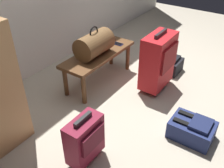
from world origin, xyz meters
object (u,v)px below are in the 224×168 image
Objects in this scene: suitcase_upright_red at (158,61)px; backpack_dark at (166,63)px; cell_phone at (117,44)px; suitcase_small_burgundy at (85,139)px; bench at (99,57)px; duffel_bag_brown at (94,44)px; backpack_navy at (192,129)px.

suitcase_upright_red is 0.52m from backpack_dark.
suitcase_small_burgundy reaches higher than cell_phone.
cell_phone is (0.31, -0.05, 0.06)m from bench.
backpack_dark is at bearing -38.08° from bench.
suitcase_upright_red reaches higher than cell_phone.
duffel_bag_brown reaches higher than backpack_dark.
duffel_bag_brown is 1.34m from backpack_navy.
bench is 6.94× the size of cell_phone.
cell_phone is at bearing -8.43° from bench.
backpack_navy is at bearing -102.55° from bench.
cell_phone is 0.38× the size of backpack_dark.
duffel_bag_brown is 1.16× the size of backpack_navy.
bench is at bearing -0.00° from duffel_bag_brown.
suitcase_upright_red reaches higher than backpack_navy.
bench reaches higher than backpack_navy.
suitcase_small_burgundy is 1.74m from backpack_dark.
cell_phone is 0.31× the size of suitcase_small_burgundy.
duffel_bag_brown is at bearing 180.00° from bench.
duffel_bag_brown is at bearing 144.52° from backpack_dark.
suitcase_upright_red is 1.82× the size of backpack_dark.
duffel_bag_brown is (-0.07, 0.00, 0.19)m from bench.
suitcase_upright_red is at bearing -62.04° from duffel_bag_brown.
suitcase_small_burgundy is (-1.34, -0.59, -0.15)m from cell_phone.
suitcase_upright_red is at bearing -95.05° from cell_phone.
bench is 0.68m from suitcase_upright_red.
suitcase_small_burgundy is at bearing -179.65° from suitcase_upright_red.
suitcase_small_burgundy is at bearing 140.10° from backpack_navy.
bench reaches higher than backpack_dark.
duffel_bag_brown is at bearing 80.51° from backpack_navy.
backpack_navy is at bearing -144.49° from backpack_dark.
cell_phone is at bearing 127.73° from backpack_dark.
suitcase_upright_red is at bearing -67.25° from bench.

